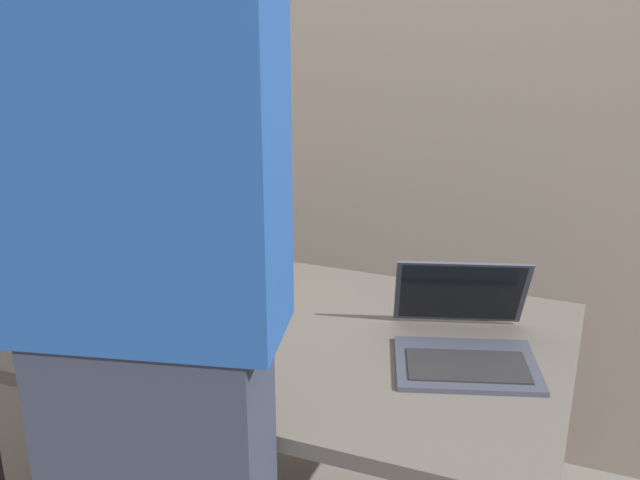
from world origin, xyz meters
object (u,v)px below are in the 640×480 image
laptop (464,336)px  person_figure (152,356)px  beer_bottle_amber (192,247)px  beer_bottle_brown (218,265)px  coffee_mug (122,285)px

laptop → person_figure: size_ratio=0.24×
laptop → person_figure: bearing=-123.4°
beer_bottle_amber → beer_bottle_brown: bearing=-31.3°
laptop → beer_bottle_brown: (-0.69, 0.05, 0.06)m
beer_bottle_brown → coffee_mug: 0.27m
beer_bottle_amber → person_figure: bearing=-62.8°
beer_bottle_brown → beer_bottle_amber: size_ratio=0.95×
laptop → beer_bottle_amber: size_ratio=1.45×
beer_bottle_brown → coffee_mug: (-0.25, -0.10, -0.06)m
beer_bottle_brown → laptop: bearing=-4.2°
beer_bottle_amber → person_figure: person_figure is taller
coffee_mug → beer_bottle_amber: bearing=55.5°
beer_bottle_amber → person_figure: 0.87m
laptop → coffee_mug: 0.93m
beer_bottle_brown → person_figure: (0.27, -0.69, 0.12)m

